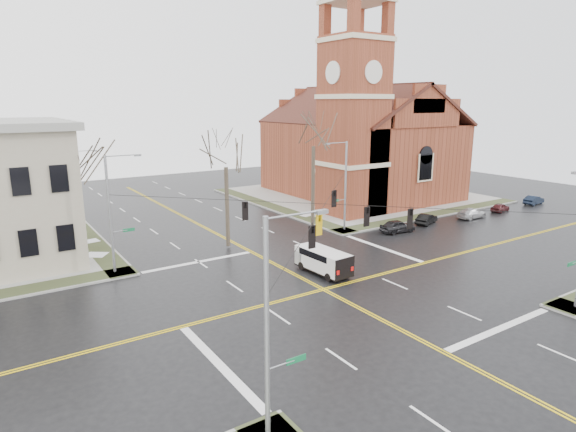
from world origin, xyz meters
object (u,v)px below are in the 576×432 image
streetlight_north_b (51,165)px  signal_pole_ne (344,183)px  parked_car_c (472,213)px  tree_nw_near (226,162)px  tree_nw_far (77,176)px  signal_pole_sw (271,328)px  parked_car_e (534,200)px  signal_pole_nw (112,211)px  parked_car_d (500,207)px  parked_car_b (427,219)px  cargo_van (321,259)px  tree_ne (314,140)px  streetlight_north_a (79,185)px  parked_car_a (398,226)px  church (358,136)px

streetlight_north_b → signal_pole_ne: bearing=-58.9°
parked_car_c → tree_nw_near: (-28.29, 5.05, 7.25)m
tree_nw_far → signal_pole_sw: bearing=-86.1°
signal_pole_ne → tree_nw_near: (-12.42, 1.32, 2.87)m
signal_pole_sw → parked_car_e: 55.53m
signal_pole_nw → parked_car_e: bearing=-3.7°
signal_pole_nw → parked_car_d: 44.63m
parked_car_d → parked_car_b: bearing=76.8°
cargo_van → parked_car_b: bearing=13.9°
signal_pole_ne → streetlight_north_b: (-21.97, 36.50, -0.48)m
tree_nw_far → parked_car_d: bearing=-7.6°
signal_pole_sw → tree_ne: (19.66, 24.23, 4.34)m
parked_car_e → cargo_van: bearing=92.0°
streetlight_north_b → tree_nw_far: bearing=-94.1°
parked_car_c → tree_nw_far: 41.33m
streetlight_north_b → parked_car_b: 50.42m
signal_pole_nw → cargo_van: signal_pole_nw is taller
streetlight_north_b → parked_car_e: bearing=-38.0°
parked_car_c → parked_car_d: (5.76, 0.22, -0.05)m
streetlight_north_a → streetlight_north_b: bearing=90.0°
signal_pole_ne → parked_car_c: 16.87m
signal_pole_sw → streetlight_north_a: signal_pole_sw is taller
streetlight_north_a → parked_car_b: bearing=-31.5°
parked_car_b → parked_car_c: parked_car_c is taller
streetlight_north_b → tree_ne: tree_ne is taller
parked_car_b → streetlight_north_b: bearing=19.7°
signal_pole_nw → streetlight_north_b: signal_pole_nw is taller
streetlight_north_a → tree_ne: (18.99, -15.27, 4.82)m
parked_car_b → tree_nw_near: (-21.87, 4.05, 7.26)m
parked_car_a → parked_car_b: parked_car_a is taller
signal_pole_nw → tree_nw_near: bearing=7.3°
signal_pole_ne → parked_car_c: signal_pole_ne is taller
streetlight_north_a → signal_pole_ne: bearing=-36.9°
tree_ne → tree_nw_far: bearing=176.2°
parked_car_d → tree_ne: bearing=69.6°
parked_car_b → tree_ne: size_ratio=0.27×
tree_ne → streetlight_north_a: bearing=141.2°
signal_pole_sw → tree_nw_far: 25.82m
cargo_van → parked_car_b: (18.78, 5.89, -0.53)m
signal_pole_ne → signal_pole_nw: bearing=180.0°
streetlight_north_b → parked_car_d: streetlight_north_b is taller
signal_pole_nw → church: bearing=20.2°
signal_pole_ne → parked_car_e: bearing=-6.6°
signal_pole_sw → signal_pole_nw: bearing=90.0°
signal_pole_nw → parked_car_b: 32.51m
parked_car_a → parked_car_b: bearing=-76.7°
parked_car_b → tree_nw_far: tree_nw_far is taller
parked_car_e → parked_car_b: bearing=82.4°
signal_pole_sw → parked_car_c: signal_pole_sw is taller
parked_car_c → tree_nw_near: size_ratio=0.37×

